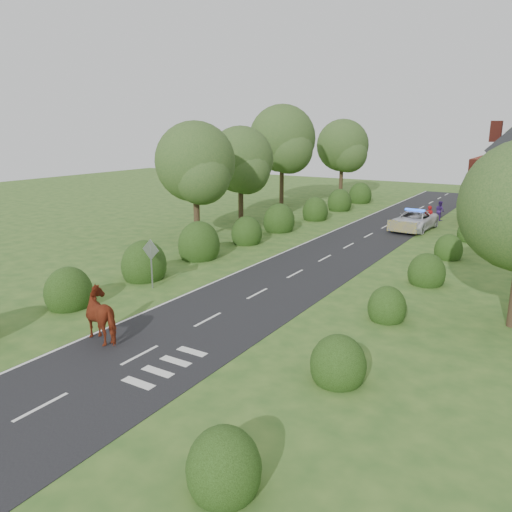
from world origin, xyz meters
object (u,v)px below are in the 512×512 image
Objects in this scene: police_van at (414,220)px; pedestrian_purple at (440,211)px; road_sign at (151,256)px; pedestrian_red at (429,217)px; cow at (106,318)px.

pedestrian_purple reaches higher than police_van.
pedestrian_red is (8.11, 23.37, -0.74)m from road_sign.
road_sign is at bearing -104.52° from police_van.
pedestrian_purple is at bearing 85.17° from police_van.
pedestrian_red reaches higher than pedestrian_purple.
cow is 27.91m from police_van.
pedestrian_purple is (0.02, 3.94, -0.05)m from pedestrian_red.
cow is at bearing -95.25° from police_van.
pedestrian_red is at bearing 70.87° from road_sign.
police_van is at bearing 124.14° from pedestrian_purple.
cow is 1.29× the size of pedestrian_red.
pedestrian_red is at bearing 132.59° from pedestrian_purple.
road_sign is at bearing 116.28° from pedestrian_purple.
pedestrian_red reaches higher than cow.
road_sign is 1.07× the size of cow.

